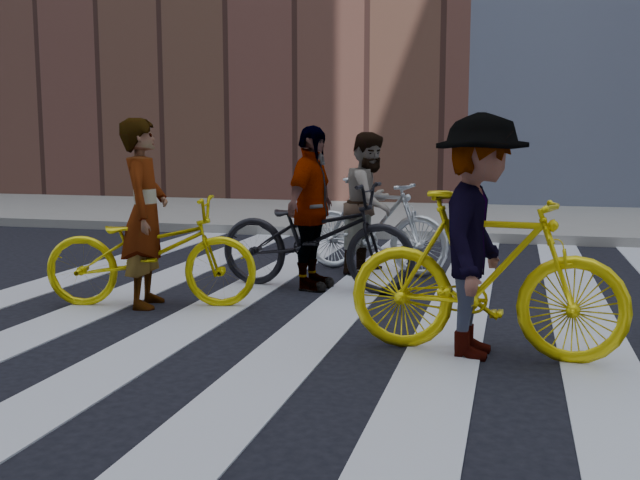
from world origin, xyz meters
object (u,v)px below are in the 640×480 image
at_px(bike_yellow_left, 151,252).
at_px(rider_right, 479,236).
at_px(bike_yellow_right, 485,275).
at_px(rider_rear, 311,208).
at_px(rider_mid, 370,203).
at_px(bike_dark_rear, 316,236).
at_px(rider_left, 145,213).
at_px(bike_silver_mid, 374,226).

height_order(bike_yellow_left, rider_right, rider_right).
height_order(bike_yellow_right, rider_rear, rider_rear).
bearing_deg(rider_rear, rider_mid, -13.36).
height_order(bike_dark_rear, rider_left, rider_left).
bearing_deg(rider_mid, bike_yellow_left, 159.53).
bearing_deg(bike_dark_rear, rider_left, 137.65).
distance_m(bike_silver_mid, rider_right, 3.43).
bearing_deg(rider_mid, bike_silver_mid, -74.26).
distance_m(bike_yellow_right, rider_right, 0.28).
height_order(bike_yellow_right, rider_left, rider_left).
distance_m(bike_yellow_left, bike_dark_rear, 1.74).
distance_m(bike_yellow_left, bike_silver_mid, 2.84).
xyz_separation_m(bike_yellow_left, bike_yellow_right, (3.11, -0.86, 0.08)).
distance_m(bike_yellow_left, rider_rear, 1.74).
relative_size(bike_dark_rear, rider_rear, 1.26).
bearing_deg(bike_yellow_right, rider_right, 95.61).
bearing_deg(rider_rear, bike_silver_mid, -15.59).
bearing_deg(rider_rear, bike_yellow_right, -130.33).
bearing_deg(rider_mid, rider_rear, 175.36).
xyz_separation_m(bike_yellow_left, rider_right, (3.06, -0.86, 0.36)).
bearing_deg(bike_silver_mid, rider_left, 157.92).
relative_size(bike_yellow_left, rider_right, 1.13).
bearing_deg(rider_right, rider_left, 80.10).
height_order(bike_dark_rear, rider_rear, rider_rear).
bearing_deg(rider_mid, rider_right, -140.21).
distance_m(rider_right, rider_rear, 2.71).
xyz_separation_m(bike_yellow_right, rider_mid, (-1.45, 3.13, 0.22)).
xyz_separation_m(rider_right, rider_rear, (-1.81, 2.02, -0.03)).
distance_m(rider_left, rider_rear, 1.74).
distance_m(bike_yellow_right, rider_left, 3.29).
distance_m(bike_yellow_left, rider_right, 3.20).
bearing_deg(rider_right, rider_mid, 29.66).
distance_m(bike_yellow_left, rider_left, 0.37).
xyz_separation_m(bike_silver_mid, rider_left, (-1.76, -2.27, 0.32)).
relative_size(bike_yellow_right, rider_rear, 1.17).
bearing_deg(bike_silver_mid, rider_right, -140.98).
bearing_deg(rider_right, bike_yellow_right, -84.39).
height_order(bike_silver_mid, bike_dark_rear, bike_dark_rear).
height_order(rider_mid, rider_right, rider_right).
relative_size(bike_silver_mid, rider_mid, 1.13).
bearing_deg(rider_left, rider_mid, -50.27).
xyz_separation_m(bike_yellow_right, rider_right, (-0.05, 0.00, 0.28)).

